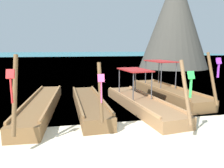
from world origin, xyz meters
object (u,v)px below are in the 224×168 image
Objects in this scene: longtail_boat_red_ribbon at (41,106)px; longtail_boat_green_ribbon at (141,102)px; longtail_boat_violet_ribbon at (166,92)px; karst_rock at (175,21)px; longtail_boat_pink_ribbon at (89,104)px.

longtail_boat_green_ribbon is at bearing -5.63° from longtail_boat_red_ribbon.
karst_rock is at bearing 61.62° from longtail_boat_violet_ribbon.
longtail_boat_pink_ribbon is (2.08, -0.17, -0.00)m from longtail_boat_red_ribbon.
longtail_boat_violet_ribbon is (6.54, 1.34, 0.06)m from longtail_boat_red_ribbon.
longtail_boat_green_ribbon is at bearing -139.90° from longtail_boat_violet_ribbon.
longtail_boat_pink_ribbon is at bearing 173.60° from longtail_boat_green_ribbon.
longtail_boat_red_ribbon is 6.67m from longtail_boat_violet_ribbon.
longtail_boat_pink_ribbon is at bearing -161.24° from longtail_boat_violet_ribbon.
longtail_boat_red_ribbon is 1.19× the size of longtail_boat_pink_ribbon.
longtail_boat_pink_ribbon is 2.36m from longtail_boat_green_ribbon.
karst_rock is (8.74, 16.17, 5.95)m from longtail_boat_violet_ribbon.
longtail_boat_red_ribbon is 1.05× the size of longtail_boat_violet_ribbon.
longtail_boat_red_ribbon is at bearing 174.37° from longtail_boat_green_ribbon.
longtail_boat_green_ribbon reaches higher than longtail_boat_pink_ribbon.
longtail_boat_red_ribbon is at bearing -131.10° from karst_rock.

